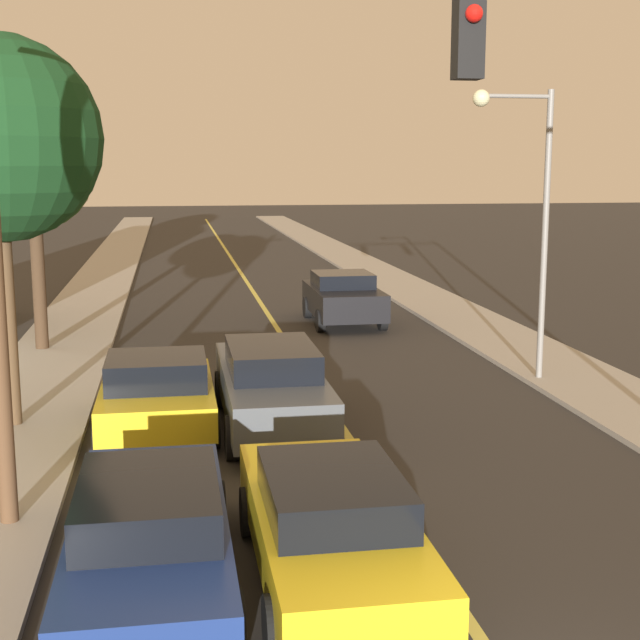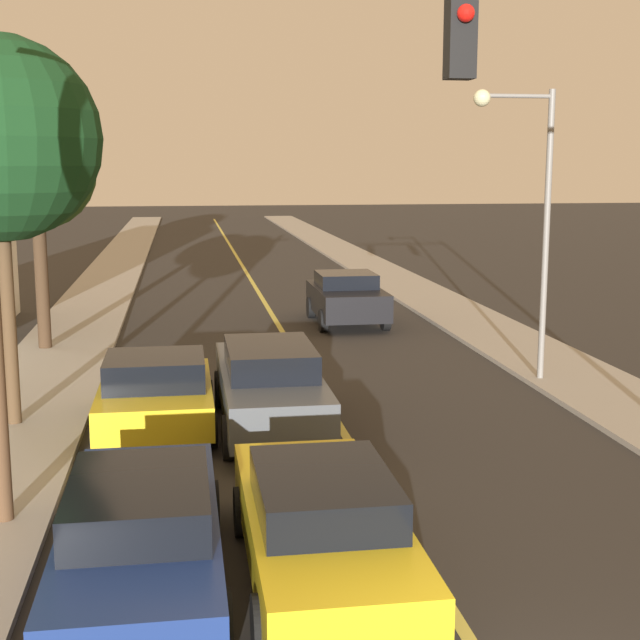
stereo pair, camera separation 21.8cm
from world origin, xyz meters
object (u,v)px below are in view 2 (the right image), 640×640
Objects in this scene: car_near_lane_second at (269,384)px; car_outer_lane_front at (141,530)px; car_near_lane_front at (322,524)px; tree_left_far at (36,172)px; streetlamp_right at (528,193)px; car_outer_lane_second at (156,392)px; car_far_oncoming at (347,297)px.

car_outer_lane_front is at bearing -108.82° from car_near_lane_second.
car_near_lane_front is 15.33m from tree_left_far.
streetlamp_right is 12.10m from tree_left_far.
streetlamp_right is (5.86, 8.80, 3.47)m from car_near_lane_front.
car_outer_lane_front is at bearing -90.00° from car_outer_lane_second.
car_near_lane_second is 2.07m from car_outer_lane_second.
car_outer_lane_front is 1.23× the size of car_far_oncoming.
car_far_oncoming is at bearing 78.56° from car_near_lane_front.
car_near_lane_second is at bearing 71.18° from car_outer_lane_front.
car_near_lane_second is at bearing -56.67° from tree_left_far.
car_near_lane_front is 6.76m from car_outer_lane_second.
car_near_lane_front is 0.80× the size of tree_left_far.
streetlamp_right is (2.46, -8.00, 3.39)m from car_far_oncoming.
tree_left_far reaches higher than car_near_lane_second.
streetlamp_right is at bearing 16.56° from car_outer_lane_second.
car_far_oncoming is at bearing 72.25° from car_near_lane_second.
car_outer_lane_front is 1.29× the size of car_outer_lane_second.
streetlamp_right reaches higher than car_near_lane_second.
tree_left_far is (-3.05, 13.76, 3.90)m from car_outer_lane_front.
car_near_lane_second is 1.04× the size of car_outer_lane_front.
car_outer_lane_second is at bearing 90.00° from car_outer_lane_front.
car_outer_lane_second is at bearing 62.24° from car_far_oncoming.
car_near_lane_front is at bearing -4.59° from car_outer_lane_front.
streetlamp_right reaches higher than tree_left_far.
car_outer_lane_front is at bearing -77.51° from tree_left_far.
car_outer_lane_second reaches higher than car_outer_lane_front.
tree_left_far is at bearing 112.17° from car_outer_lane_second.
car_near_lane_second reaches higher than car_outer_lane_front.
car_outer_lane_front is at bearing 71.86° from car_far_oncoming.
car_far_oncoming reaches higher than car_outer_lane_second.
car_outer_lane_second is (-2.05, 6.44, -0.01)m from car_near_lane_front.
car_far_oncoming is 9.03m from streetlamp_right.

